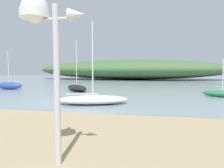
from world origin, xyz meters
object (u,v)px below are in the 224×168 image
at_px(sailboat_centre_water, 77,87).
at_px(mast_structure, 42,24).
at_px(sailboat_west_reach, 222,93).
at_px(sailboat_near_shore, 9,85).
at_px(sailboat_outer_mooring, 93,99).

bearing_deg(sailboat_centre_water, mast_structure, -70.49).
bearing_deg(mast_structure, sailboat_west_reach, 59.77).
distance_m(sailboat_west_reach, sailboat_centre_water, 12.95).
relative_size(sailboat_near_shore, sailboat_outer_mooring, 0.83).
distance_m(sailboat_near_shore, sailboat_outer_mooring, 13.57).
xyz_separation_m(sailboat_west_reach, sailboat_outer_mooring, (-8.82, -4.94, 0.01)).
height_order(sailboat_west_reach, sailboat_centre_water, sailboat_centre_water).
height_order(sailboat_near_shore, sailboat_centre_water, sailboat_centre_water).
bearing_deg(mast_structure, sailboat_outer_mooring, 100.21).
relative_size(sailboat_west_reach, sailboat_outer_mooring, 0.59).
height_order(mast_structure, sailboat_west_reach, mast_structure).
bearing_deg(sailboat_outer_mooring, sailboat_near_shore, 148.73).
xyz_separation_m(sailboat_near_shore, sailboat_centre_water, (7.68, 0.20, -0.11)).
bearing_deg(sailboat_west_reach, sailboat_centre_water, 169.75).
bearing_deg(sailboat_centre_water, sailboat_west_reach, -10.25).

